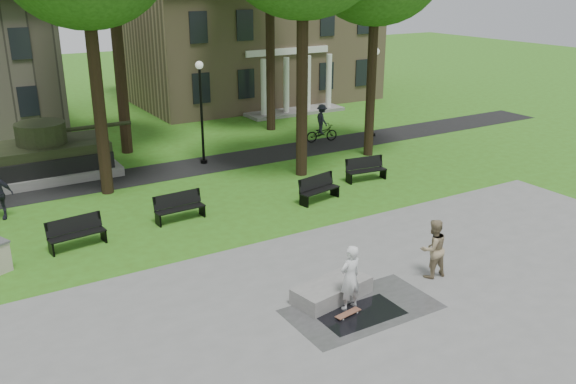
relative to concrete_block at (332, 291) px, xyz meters
name	(u,v)px	position (x,y,z in m)	size (l,w,h in m)	color
ground	(354,267)	(1.68, 1.24, -0.24)	(120.00, 120.00, 0.00)	#356317
plaza	(482,348)	(1.68, -3.76, -0.23)	(22.00, 16.00, 0.02)	gray
footpath	(197,166)	(1.68, 13.24, -0.24)	(44.00, 2.60, 0.01)	black
building_right	(247,36)	(11.68, 27.24, 4.10)	(17.00, 12.00, 8.60)	#9E8460
lamp_mid	(201,104)	(2.18, 13.54, 2.55)	(0.36, 0.36, 4.73)	black
lamp_right	(375,85)	(12.18, 13.54, 2.55)	(0.36, 0.36, 4.73)	black
tank_monument	(38,158)	(-4.78, 15.24, 0.61)	(7.45, 3.40, 2.40)	gray
puddle	(361,314)	(0.16, -1.09, -0.22)	(2.20, 1.20, 0.00)	black
concrete_block	(332,291)	(0.00, 0.00, 0.00)	(2.20, 1.00, 0.45)	gray
skateboard	(348,314)	(-0.16, -0.96, -0.19)	(0.78, 0.20, 0.07)	brown
skateboarder	(350,277)	(0.08, -0.67, 0.67)	(0.65, 0.43, 1.79)	silver
friend_watching	(433,249)	(3.20, -0.44, 0.65)	(0.85, 0.67, 1.76)	#93805F
cyclist	(322,127)	(9.13, 14.00, 0.57)	(1.82, 1.06, 1.98)	black
park_bench_0	(76,232)	(-5.10, 7.00, 0.28)	(1.84, 0.73, 1.00)	black
park_bench_1	(179,206)	(-1.41, 7.49, 0.28)	(1.82, 0.61, 1.00)	black
park_bench_2	(319,188)	(3.97, 6.58, 0.28)	(1.85, 0.88, 1.00)	black
park_bench_3	(365,169)	(7.07, 7.65, 0.28)	(1.84, 0.73, 1.00)	black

